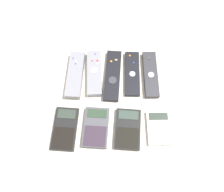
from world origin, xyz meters
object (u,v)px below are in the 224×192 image
remote_2 (113,75)px  calculator_0 (64,129)px  calculator_3 (158,128)px  remote_3 (132,73)px  remote_1 (94,73)px  calculator_1 (95,127)px  remote_0 (75,75)px  remote_4 (150,74)px  calculator_2 (127,129)px

remote_2 → calculator_0: size_ratio=1.37×
calculator_3 → remote_3: bearing=111.4°
remote_1 → remote_3: 0.15m
remote_2 → calculator_3: remote_2 is taller
remote_3 → calculator_1: 0.26m
remote_0 → remote_2: 0.15m
remote_0 → remote_2: (0.15, 0.00, -0.00)m
remote_0 → calculator_3: 0.38m
remote_1 → remote_4: size_ratio=0.98×
calculator_2 → calculator_0: bearing=-176.1°
remote_4 → calculator_2: remote_4 is taller
remote_3 → calculator_3: 0.24m
remote_4 → remote_3: bearing=175.5°
remote_0 → calculator_0: bearing=-93.4°
remote_4 → calculator_1: (-0.21, -0.21, -0.00)m
remote_1 → calculator_1: bearing=-89.3°
remote_2 → calculator_0: (-0.17, -0.21, -0.00)m
remote_2 → calculator_1: bearing=-102.6°
remote_4 → calculator_3: 0.22m
calculator_0 → calculator_1: size_ratio=1.06×
calculator_0 → remote_4: bearing=37.9°
calculator_0 → calculator_1: 0.11m
remote_3 → calculator_2: (-0.02, -0.22, 0.00)m
remote_3 → calculator_2: 0.22m
calculator_0 → calculator_3: calculator_0 is taller
remote_1 → calculator_1: 0.22m
remote_0 → remote_2: bearing=3.1°
remote_0 → calculator_2: bearing=-43.9°
remote_2 → remote_3: bearing=10.7°
calculator_0 → calculator_2: size_ratio=1.05×
calculator_0 → calculator_3: 0.34m
remote_4 → calculator_0: (-0.32, -0.22, -0.00)m
calculator_1 → calculator_3: 0.23m
remote_1 → calculator_3: remote_1 is taller
remote_0 → calculator_3: size_ratio=1.58×
calculator_2 → calculator_3: bearing=6.2°
remote_0 → remote_2: size_ratio=0.90×
remote_1 → remote_2: size_ratio=0.89×
calculator_0 → calculator_1: (0.11, 0.00, 0.00)m
remote_1 → calculator_1: size_ratio=1.29×
remote_3 → calculator_2: size_ratio=1.26×
remote_1 → remote_2: 0.08m
remote_1 → calculator_3: bearing=-45.0°
remote_0 → calculator_1: remote_0 is taller
remote_2 → calculator_2: bearing=-72.5°
remote_4 → calculator_0: 0.39m
calculator_1 → calculator_2: (0.11, -0.01, -0.00)m
remote_2 → remote_4: bearing=5.6°
remote_0 → calculator_1: (0.09, -0.21, -0.00)m
remote_0 → calculator_1: 0.23m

